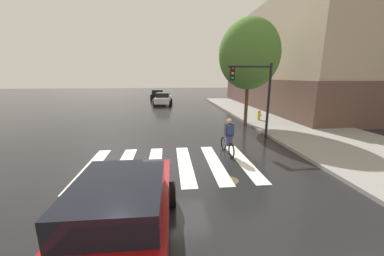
{
  "coord_description": "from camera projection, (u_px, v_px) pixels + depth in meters",
  "views": [
    {
      "loc": [
        -0.33,
        -8.34,
        3.51
      ],
      "look_at": [
        0.72,
        1.27,
        1.21
      ],
      "focal_mm": 20.47,
      "sensor_mm": 36.0,
      "label": 1
    }
  ],
  "objects": [
    {
      "name": "sidewalk",
      "position": [
        372.0,
        154.0,
        9.82
      ],
      "size": [
        6.5,
        50.0,
        0.15
      ],
      "primitive_type": "cube",
      "color": "gray",
      "rests_on": "ground"
    },
    {
      "name": "manhole_cover",
      "position": [
        229.0,
        180.0,
        7.54
      ],
      "size": [
        0.64,
        0.64,
        0.01
      ],
      "primitive_type": "cylinder",
      "color": "#473D1E",
      "rests_on": "ground"
    },
    {
      "name": "sedan_near",
      "position": [
        122.0,
        215.0,
        4.35
      ],
      "size": [
        2.23,
        4.63,
        1.59
      ],
      "color": "maroon",
      "rests_on": "ground"
    },
    {
      "name": "sedan_far",
      "position": [
        157.0,
        95.0,
        32.91
      ],
      "size": [
        2.37,
        4.56,
        1.53
      ],
      "color": "black",
      "rests_on": "ground"
    },
    {
      "name": "sedan_mid",
      "position": [
        163.0,
        99.0,
        27.24
      ],
      "size": [
        2.31,
        4.5,
        1.52
      ],
      "color": "silver",
      "rests_on": "ground"
    },
    {
      "name": "fire_hydrant",
      "position": [
        259.0,
        115.0,
        17.14
      ],
      "size": [
        0.33,
        0.22,
        0.78
      ],
      "color": "gold",
      "rests_on": "sidewalk"
    },
    {
      "name": "corner_building",
      "position": [
        341.0,
        61.0,
        24.3
      ],
      "size": [
        19.74,
        20.98,
        10.43
      ],
      "color": "brown",
      "rests_on": "ground"
    },
    {
      "name": "street_tree_near",
      "position": [
        249.0,
        54.0,
        14.87
      ],
      "size": [
        4.11,
        4.11,
        7.31
      ],
      "color": "#4C3823",
      "rests_on": "ground"
    },
    {
      "name": "traffic_light_near",
      "position": [
        255.0,
        88.0,
        11.98
      ],
      "size": [
        2.47,
        0.28,
        4.2
      ],
      "color": "black",
      "rests_on": "ground"
    },
    {
      "name": "ground_plane",
      "position": [
        178.0,
        164.0,
        8.91
      ],
      "size": [
        120.0,
        120.0,
        0.0
      ],
      "primitive_type": "plane",
      "color": "black"
    },
    {
      "name": "cyclist",
      "position": [
        229.0,
        137.0,
        9.82
      ],
      "size": [
        0.38,
        1.71,
        1.69
      ],
      "color": "black",
      "rests_on": "ground"
    },
    {
      "name": "crosswalk_stripes",
      "position": [
        170.0,
        165.0,
        8.88
      ],
      "size": [
        6.71,
        4.15,
        0.01
      ],
      "color": "silver",
      "rests_on": "ground"
    }
  ]
}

